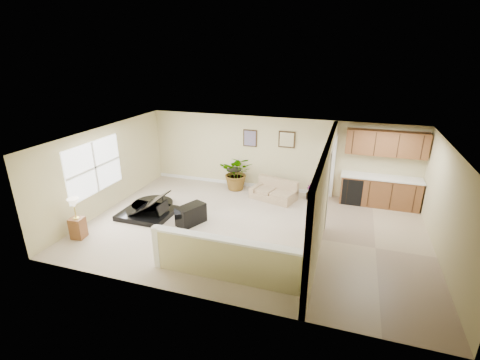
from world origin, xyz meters
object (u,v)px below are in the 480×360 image
(palm_plant, at_px, (237,173))
(accent_table, at_px, (234,177))
(piano, at_px, (147,196))
(piano_bench, at_px, (191,215))
(loveseat, at_px, (274,189))
(lamp_stand, at_px, (77,221))
(small_plant, at_px, (310,193))

(palm_plant, bearing_deg, accent_table, -153.37)
(accent_table, bearing_deg, piano, -124.65)
(piano_bench, xyz_separation_m, palm_plant, (0.40, 2.82, 0.33))
(loveseat, relative_size, lamp_stand, 1.50)
(accent_table, bearing_deg, piano_bench, -96.26)
(palm_plant, distance_m, small_plant, 2.55)
(piano_bench, bearing_deg, palm_plant, 81.86)
(piano, bearing_deg, piano_bench, -7.03)
(loveseat, xyz_separation_m, palm_plant, (-1.38, 0.38, 0.30))
(piano, xyz_separation_m, piano_bench, (1.48, -0.19, -0.30))
(piano, relative_size, small_plant, 3.75)
(loveseat, height_order, palm_plant, palm_plant)
(piano_bench, relative_size, loveseat, 0.50)
(palm_plant, distance_m, lamp_stand, 5.24)
(lamp_stand, bearing_deg, palm_plant, 57.37)
(piano_bench, xyz_separation_m, loveseat, (1.79, 2.44, 0.03))
(small_plant, bearing_deg, piano, -150.02)
(small_plant, bearing_deg, loveseat, -165.80)
(small_plant, bearing_deg, lamp_stand, -141.06)
(lamp_stand, bearing_deg, loveseat, 43.77)
(palm_plant, xyz_separation_m, small_plant, (2.52, -0.10, -0.40))
(loveseat, height_order, accent_table, loveseat)
(piano, bearing_deg, small_plant, 30.09)
(piano, bearing_deg, lamp_stand, -117.72)
(piano, relative_size, piano_bench, 2.19)
(piano, xyz_separation_m, small_plant, (4.41, 2.54, -0.37))
(piano, xyz_separation_m, accent_table, (1.79, 2.59, -0.10))
(piano_bench, relative_size, lamp_stand, 0.75)
(piano, distance_m, loveseat, 3.98)
(small_plant, bearing_deg, palm_plant, 177.82)
(piano, relative_size, loveseat, 1.10)
(accent_table, distance_m, lamp_stand, 5.14)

